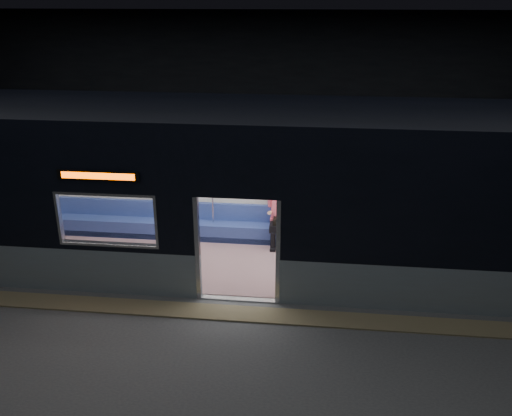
# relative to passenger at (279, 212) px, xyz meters

# --- Properties ---
(station_floor) EXTENTS (24.00, 14.00, 0.01)m
(station_floor) POSITION_rel_passenger_xyz_m (-0.58, -3.55, -0.82)
(station_floor) COLOR #47494C
(station_floor) RESTS_ON ground
(station_envelope) EXTENTS (24.00, 14.00, 5.00)m
(station_envelope) POSITION_rel_passenger_xyz_m (-0.58, -3.55, 2.85)
(station_envelope) COLOR black
(station_envelope) RESTS_ON station_floor
(tactile_strip) EXTENTS (22.80, 0.50, 0.03)m
(tactile_strip) POSITION_rel_passenger_xyz_m (-0.58, -3.00, -0.80)
(tactile_strip) COLOR #8C7F59
(tactile_strip) RESTS_ON station_floor
(metro_car) EXTENTS (18.00, 3.04, 3.35)m
(metro_car) POSITION_rel_passenger_xyz_m (-0.59, -1.00, 1.03)
(metro_car) COLOR gray
(metro_car) RESTS_ON station_floor
(passenger) EXTENTS (0.44, 0.72, 1.40)m
(passenger) POSITION_rel_passenger_xyz_m (0.00, 0.00, 0.00)
(passenger) COLOR black
(passenger) RESTS_ON metro_car
(handbag) EXTENTS (0.33, 0.30, 0.13)m
(handbag) POSITION_rel_passenger_xyz_m (0.02, -0.23, -0.13)
(handbag) COLOR black
(handbag) RESTS_ON passenger
(transit_map) EXTENTS (0.93, 0.03, 0.60)m
(transit_map) POSITION_rel_passenger_xyz_m (4.42, 0.31, 0.64)
(transit_map) COLOR white
(transit_map) RESTS_ON metro_car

